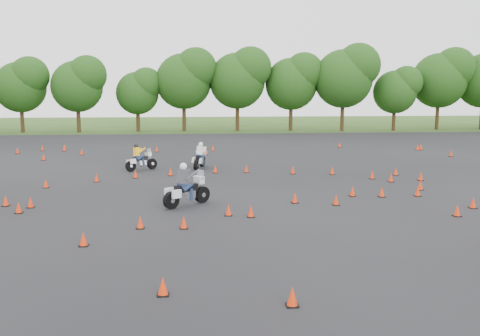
{
  "coord_description": "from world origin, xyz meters",
  "views": [
    {
      "loc": [
        -2.15,
        -21.82,
        5.17
      ],
      "look_at": [
        0.0,
        4.0,
        1.2
      ],
      "focal_mm": 40.0,
      "sensor_mm": 36.0,
      "label": 1
    }
  ],
  "objects": [
    {
      "name": "rider_grey",
      "position": [
        -2.57,
        1.13,
        0.96
      ],
      "size": [
        2.38,
        2.19,
        1.92
      ],
      "primitive_type": null,
      "rotation": [
        0.0,
        0.0,
        0.7
      ],
      "color": "#3E4145",
      "rests_on": "ground"
    },
    {
      "name": "asphalt_pad",
      "position": [
        0.0,
        6.0,
        0.01
      ],
      "size": [
        62.0,
        62.0,
        0.0
      ],
      "primitive_type": "plane",
      "color": "black",
      "rests_on": "ground"
    },
    {
      "name": "rider_yellow",
      "position": [
        -5.49,
        11.3,
        0.84
      ],
      "size": [
        2.14,
        1.84,
        1.68
      ],
      "primitive_type": null,
      "rotation": [
        0.0,
        0.0,
        0.64
      ],
      "color": "#F8AE16",
      "rests_on": "ground"
    },
    {
      "name": "ground",
      "position": [
        0.0,
        0.0,
        0.0
      ],
      "size": [
        140.0,
        140.0,
        0.0
      ],
      "primitive_type": "plane",
      "color": "#2D5119",
      "rests_on": "ground"
    },
    {
      "name": "traffic_cones",
      "position": [
        -0.05,
        5.51,
        0.23
      ],
      "size": [
        36.44,
        32.97,
        0.45
      ],
      "color": "red",
      "rests_on": "asphalt_pad"
    },
    {
      "name": "rider_white",
      "position": [
        -1.96,
        11.83,
        0.86
      ],
      "size": [
        1.23,
        2.31,
        1.7
      ],
      "primitive_type": null,
      "rotation": [
        0.0,
        0.0,
        1.3
      ],
      "color": "silver",
      "rests_on": "ground"
    },
    {
      "name": "treeline",
      "position": [
        1.52,
        35.3,
        4.64
      ],
      "size": [
        86.61,
        32.28,
        10.5
      ],
      "color": "#1D4213",
      "rests_on": "ground"
    }
  ]
}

